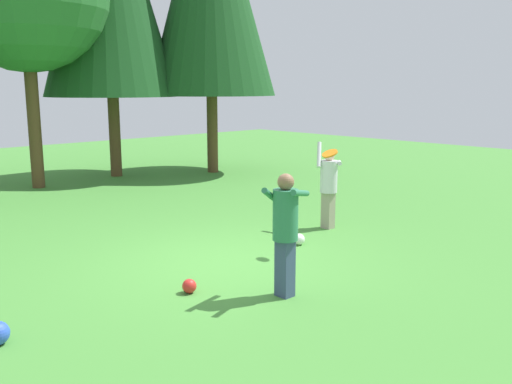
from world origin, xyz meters
name	(u,v)px	position (x,y,z in m)	size (l,w,h in m)	color
ground_plane	(224,262)	(0.00, 0.00, 0.00)	(40.00, 40.00, 0.00)	#478C38
person_thrower	(329,183)	(2.95, 0.27, 0.93)	(0.66, 0.66, 1.73)	gray
person_catcher	(285,224)	(-0.35, -1.69, 1.00)	(0.72, 0.67, 1.69)	#38476B
frisbee	(330,153)	(1.67, -0.78, 1.71)	(0.29, 0.30, 0.14)	orange
ball_white	(299,239)	(1.64, -0.15, 0.10)	(0.21, 0.21, 0.21)	white
ball_red	(189,286)	(-1.23, -0.71, 0.10)	(0.20, 0.20, 0.20)	red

